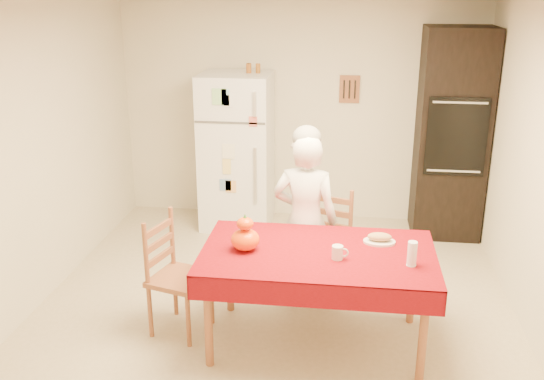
% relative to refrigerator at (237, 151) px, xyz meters
% --- Properties ---
extents(floor, '(4.50, 4.50, 0.00)m').
position_rel_refrigerator_xyz_m(floor, '(0.65, -1.88, -0.85)').
color(floor, tan).
rests_on(floor, ground).
extents(room_shell, '(4.02, 4.52, 2.51)m').
position_rel_refrigerator_xyz_m(room_shell, '(0.65, -1.88, 0.77)').
color(room_shell, beige).
rests_on(room_shell, ground).
extents(refrigerator, '(0.75, 0.74, 1.70)m').
position_rel_refrigerator_xyz_m(refrigerator, '(0.00, 0.00, 0.00)').
color(refrigerator, white).
rests_on(refrigerator, floor).
extents(oven_cabinet, '(0.70, 0.62, 2.20)m').
position_rel_refrigerator_xyz_m(oven_cabinet, '(2.28, 0.05, 0.25)').
color(oven_cabinet, black).
rests_on(oven_cabinet, floor).
extents(dining_table, '(1.70, 1.00, 0.76)m').
position_rel_refrigerator_xyz_m(dining_table, '(1.03, -2.30, -0.16)').
color(dining_table, brown).
rests_on(dining_table, floor).
extents(chair_far, '(0.52, 0.51, 0.95)m').
position_rel_refrigerator_xyz_m(chair_far, '(1.06, -1.50, -0.34)').
color(chair_far, brown).
rests_on(chair_far, floor).
extents(chair_left, '(0.50, 0.51, 0.95)m').
position_rel_refrigerator_xyz_m(chair_left, '(-0.09, -2.24, -0.34)').
color(chair_left, brown).
rests_on(chair_left, floor).
extents(seated_woman, '(0.58, 0.41, 1.49)m').
position_rel_refrigerator_xyz_m(seated_woman, '(0.89, -1.69, -0.10)').
color(seated_woman, white).
rests_on(seated_woman, floor).
extents(coffee_mug, '(0.08, 0.08, 0.10)m').
position_rel_refrigerator_xyz_m(coffee_mug, '(1.17, -2.41, -0.04)').
color(coffee_mug, silver).
rests_on(coffee_mug, dining_table).
extents(pumpkin_lower, '(0.21, 0.21, 0.16)m').
position_rel_refrigerator_xyz_m(pumpkin_lower, '(0.50, -2.34, -0.01)').
color(pumpkin_lower, '#CC5504').
rests_on(pumpkin_lower, dining_table).
extents(pumpkin_upper, '(0.12, 0.12, 0.09)m').
position_rel_refrigerator_xyz_m(pumpkin_upper, '(0.50, -2.34, 0.12)').
color(pumpkin_upper, '#E55205').
rests_on(pumpkin_upper, pumpkin_lower).
extents(wine_glass, '(0.07, 0.07, 0.18)m').
position_rel_refrigerator_xyz_m(wine_glass, '(1.68, -2.44, -0.00)').
color(wine_glass, white).
rests_on(wine_glass, dining_table).
extents(bread_plate, '(0.24, 0.24, 0.02)m').
position_rel_refrigerator_xyz_m(bread_plate, '(1.47, -2.09, -0.08)').
color(bread_plate, silver).
rests_on(bread_plate, dining_table).
extents(bread_loaf, '(0.18, 0.10, 0.06)m').
position_rel_refrigerator_xyz_m(bread_loaf, '(1.47, -2.09, -0.04)').
color(bread_loaf, '#A68552').
rests_on(bread_loaf, bread_plate).
extents(spice_jar_left, '(0.05, 0.05, 0.10)m').
position_rel_refrigerator_xyz_m(spice_jar_left, '(0.14, 0.05, 0.90)').
color(spice_jar_left, '#9A541C').
rests_on(spice_jar_left, refrigerator).
extents(spice_jar_mid, '(0.05, 0.05, 0.10)m').
position_rel_refrigerator_xyz_m(spice_jar_mid, '(0.13, 0.05, 0.90)').
color(spice_jar_mid, '#99511B').
rests_on(spice_jar_mid, refrigerator).
extents(spice_jar_right, '(0.05, 0.05, 0.10)m').
position_rel_refrigerator_xyz_m(spice_jar_right, '(0.23, 0.05, 0.90)').
color(spice_jar_right, '#96571B').
rests_on(spice_jar_right, refrigerator).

